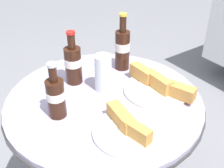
{
  "coord_description": "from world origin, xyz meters",
  "views": [
    {
      "loc": [
        0.75,
        -0.49,
        1.35
      ],
      "look_at": [
        0.0,
        0.04,
        0.76
      ],
      "focal_mm": 45.0,
      "sensor_mm": 36.0,
      "label": 1
    }
  ],
  "objects_px": {
    "cola_bottle_center": "(122,48)",
    "cola_bottle_right": "(56,96)",
    "bistro_table": "(105,124)",
    "lunch_plate_near": "(157,86)",
    "drinking_glass": "(103,74)",
    "cola_bottle_left": "(73,63)",
    "lunch_plate_far": "(128,128)"
  },
  "relations": [
    {
      "from": "bistro_table",
      "to": "lunch_plate_near",
      "type": "distance_m",
      "value": 0.27
    },
    {
      "from": "cola_bottle_right",
      "to": "lunch_plate_far",
      "type": "bearing_deg",
      "value": 34.42
    },
    {
      "from": "cola_bottle_center",
      "to": "cola_bottle_right",
      "type": "bearing_deg",
      "value": -70.14
    },
    {
      "from": "cola_bottle_left",
      "to": "cola_bottle_center",
      "type": "xyz_separation_m",
      "value": [
        0.02,
        0.24,
        0.01
      ]
    },
    {
      "from": "bistro_table",
      "to": "lunch_plate_near",
      "type": "xyz_separation_m",
      "value": [
        0.08,
        0.2,
        0.16
      ]
    },
    {
      "from": "cola_bottle_right",
      "to": "lunch_plate_near",
      "type": "bearing_deg",
      "value": 76.91
    },
    {
      "from": "cola_bottle_right",
      "to": "cola_bottle_center",
      "type": "bearing_deg",
      "value": 109.86
    },
    {
      "from": "drinking_glass",
      "to": "lunch_plate_near",
      "type": "distance_m",
      "value": 0.22
    },
    {
      "from": "cola_bottle_left",
      "to": "drinking_glass",
      "type": "relative_size",
      "value": 1.5
    },
    {
      "from": "bistro_table",
      "to": "lunch_plate_far",
      "type": "distance_m",
      "value": 0.26
    },
    {
      "from": "bistro_table",
      "to": "drinking_glass",
      "type": "xyz_separation_m",
      "value": [
        -0.05,
        0.03,
        0.2
      ]
    },
    {
      "from": "cola_bottle_center",
      "to": "lunch_plate_near",
      "type": "height_order",
      "value": "cola_bottle_center"
    },
    {
      "from": "bistro_table",
      "to": "drinking_glass",
      "type": "height_order",
      "value": "drinking_glass"
    },
    {
      "from": "lunch_plate_near",
      "to": "lunch_plate_far",
      "type": "distance_m",
      "value": 0.28
    },
    {
      "from": "bistro_table",
      "to": "cola_bottle_center",
      "type": "distance_m",
      "value": 0.34
    },
    {
      "from": "cola_bottle_center",
      "to": "drinking_glass",
      "type": "xyz_separation_m",
      "value": [
        0.1,
        -0.17,
        -0.03
      ]
    },
    {
      "from": "drinking_glass",
      "to": "lunch_plate_near",
      "type": "relative_size",
      "value": 0.5
    },
    {
      "from": "cola_bottle_left",
      "to": "lunch_plate_far",
      "type": "height_order",
      "value": "cola_bottle_left"
    },
    {
      "from": "cola_bottle_right",
      "to": "cola_bottle_center",
      "type": "height_order",
      "value": "cola_bottle_center"
    },
    {
      "from": "drinking_glass",
      "to": "lunch_plate_far",
      "type": "distance_m",
      "value": 0.28
    },
    {
      "from": "cola_bottle_right",
      "to": "cola_bottle_center",
      "type": "distance_m",
      "value": 0.42
    },
    {
      "from": "cola_bottle_center",
      "to": "bistro_table",
      "type": "bearing_deg",
      "value": -53.18
    },
    {
      "from": "cola_bottle_left",
      "to": "lunch_plate_far",
      "type": "relative_size",
      "value": 0.95
    },
    {
      "from": "lunch_plate_far",
      "to": "drinking_glass",
      "type": "bearing_deg",
      "value": 163.42
    },
    {
      "from": "cola_bottle_left",
      "to": "cola_bottle_center",
      "type": "distance_m",
      "value": 0.24
    },
    {
      "from": "cola_bottle_center",
      "to": "drinking_glass",
      "type": "distance_m",
      "value": 0.2
    },
    {
      "from": "bistro_table",
      "to": "cola_bottle_left",
      "type": "height_order",
      "value": "cola_bottle_left"
    },
    {
      "from": "cola_bottle_center",
      "to": "lunch_plate_near",
      "type": "relative_size",
      "value": 0.85
    },
    {
      "from": "bistro_table",
      "to": "lunch_plate_near",
      "type": "relative_size",
      "value": 2.56
    },
    {
      "from": "drinking_glass",
      "to": "bistro_table",
      "type": "bearing_deg",
      "value": -31.69
    },
    {
      "from": "cola_bottle_left",
      "to": "lunch_plate_far",
      "type": "distance_m",
      "value": 0.39
    },
    {
      "from": "bistro_table",
      "to": "cola_bottle_center",
      "type": "relative_size",
      "value": 3.01
    }
  ]
}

